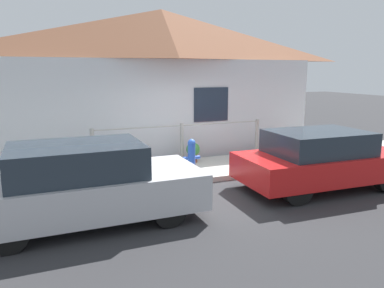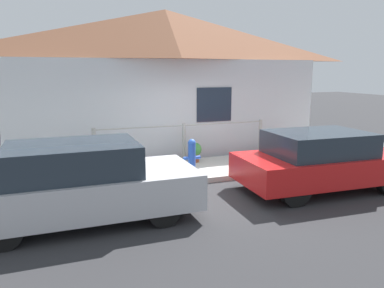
{
  "view_description": "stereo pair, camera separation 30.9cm",
  "coord_description": "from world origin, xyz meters",
  "px_view_note": "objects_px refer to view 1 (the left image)",
  "views": [
    {
      "loc": [
        -3.56,
        -7.64,
        2.59
      ],
      "look_at": [
        -0.32,
        0.3,
        0.9
      ],
      "focal_mm": 35.0,
      "sensor_mm": 36.0,
      "label": 1
    },
    {
      "loc": [
        -3.27,
        -7.75,
        2.59
      ],
      "look_at": [
        -0.32,
        0.3,
        0.9
      ],
      "focal_mm": 35.0,
      "sensor_mm": 36.0,
      "label": 2
    }
  ],
  "objects_px": {
    "fire_hydrant": "(192,156)",
    "potted_plant_near_hydrant": "(193,151)",
    "car_right": "(321,159)",
    "car_left": "(85,184)"
  },
  "relations": [
    {
      "from": "fire_hydrant",
      "to": "potted_plant_near_hydrant",
      "type": "height_order",
      "value": "fire_hydrant"
    },
    {
      "from": "car_right",
      "to": "potted_plant_near_hydrant",
      "type": "xyz_separation_m",
      "value": [
        -1.9,
        2.82,
        -0.22
      ]
    },
    {
      "from": "car_right",
      "to": "fire_hydrant",
      "type": "relative_size",
      "value": 4.44
    },
    {
      "from": "car_right",
      "to": "car_left",
      "type": "bearing_deg",
      "value": -178.23
    },
    {
      "from": "car_left",
      "to": "potted_plant_near_hydrant",
      "type": "relative_size",
      "value": 7.25
    },
    {
      "from": "car_left",
      "to": "fire_hydrant",
      "type": "height_order",
      "value": "car_left"
    },
    {
      "from": "car_right",
      "to": "fire_hydrant",
      "type": "distance_m",
      "value": 2.95
    },
    {
      "from": "car_left",
      "to": "potted_plant_near_hydrant",
      "type": "xyz_separation_m",
      "value": [
        3.16,
        2.82,
        -0.24
      ]
    },
    {
      "from": "fire_hydrant",
      "to": "car_left",
      "type": "bearing_deg",
      "value": -146.98
    },
    {
      "from": "potted_plant_near_hydrant",
      "to": "car_left",
      "type": "bearing_deg",
      "value": -138.24
    }
  ]
}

